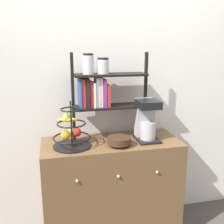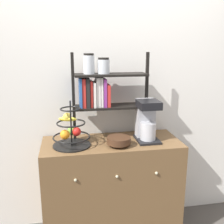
# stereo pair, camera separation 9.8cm
# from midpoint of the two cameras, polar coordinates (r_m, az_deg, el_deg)

# --- Properties ---
(wall_back) EXTENTS (7.00, 0.05, 2.60)m
(wall_back) POSITION_cam_midpoint_polar(r_m,az_deg,el_deg) (2.38, -2.79, 5.08)
(wall_back) COLOR silver
(wall_back) RESTS_ON ground_plane
(sideboard) EXTENTS (1.16, 0.50, 0.90)m
(sideboard) POSITION_cam_midpoint_polar(r_m,az_deg,el_deg) (2.41, -1.31, -16.47)
(sideboard) COLOR brown
(sideboard) RESTS_ON ground_plane
(coffee_maker) EXTENTS (0.18, 0.24, 0.35)m
(coffee_maker) POSITION_cam_midpoint_polar(r_m,az_deg,el_deg) (2.23, 6.23, -1.64)
(coffee_maker) COLOR black
(coffee_maker) RESTS_ON sideboard
(fruit_stand) EXTENTS (0.30, 0.30, 0.37)m
(fruit_stand) POSITION_cam_midpoint_polar(r_m,az_deg,el_deg) (2.11, -10.22, -4.31)
(fruit_stand) COLOR black
(fruit_stand) RESTS_ON sideboard
(wooden_bowl) EXTENTS (0.19, 0.19, 0.07)m
(wooden_bowl) POSITION_cam_midpoint_polar(r_m,az_deg,el_deg) (2.11, 0.26, -6.25)
(wooden_bowl) COLOR #422819
(wooden_bowl) RESTS_ON sideboard
(shelf_hutch) EXTENTS (0.65, 0.20, 0.73)m
(shelf_hutch) POSITION_cam_midpoint_polar(r_m,az_deg,el_deg) (2.19, -4.00, 5.28)
(shelf_hutch) COLOR black
(shelf_hutch) RESTS_ON sideboard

